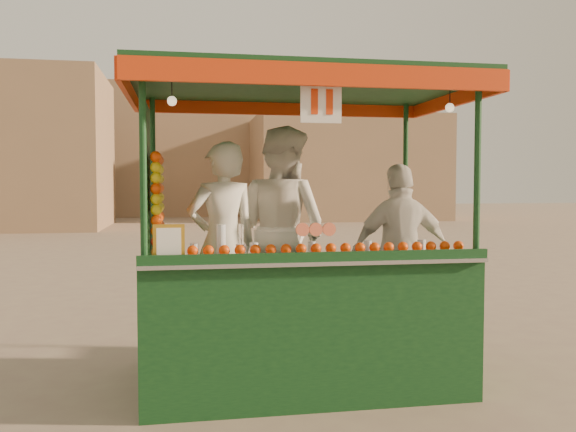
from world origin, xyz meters
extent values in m
plane|color=#776255|center=(0.00, 0.00, 0.00)|extent=(90.00, 90.00, 0.00)
cube|color=#8E6D50|center=(7.00, 24.00, 2.50)|extent=(9.00, 6.00, 5.00)
cube|color=#8E6D50|center=(-2.00, 30.00, 3.50)|extent=(14.00, 7.00, 7.00)
cube|color=black|center=(-0.07, 0.03, 0.15)|extent=(2.61, 1.61, 0.30)
cylinder|color=black|center=(-0.97, 0.03, 0.18)|extent=(0.36, 0.10, 0.36)
cylinder|color=black|center=(0.84, 0.03, 0.18)|extent=(0.36, 0.10, 0.36)
cube|color=black|center=(-0.07, -0.62, 0.70)|extent=(2.61, 0.30, 0.80)
cube|color=black|center=(-1.22, 0.13, 0.70)|extent=(0.30, 1.31, 0.80)
cube|color=black|center=(1.09, 0.13, 0.70)|extent=(0.30, 1.31, 0.80)
cube|color=#B2B2B7|center=(-0.07, -0.59, 1.12)|extent=(2.61, 0.46, 0.03)
cylinder|color=black|center=(-1.32, -0.72, 1.81)|extent=(0.05, 0.05, 1.41)
cylinder|color=black|center=(1.19, -0.72, 1.81)|extent=(0.05, 0.05, 1.41)
cylinder|color=black|center=(-1.32, 0.79, 1.81)|extent=(0.05, 0.05, 1.41)
cylinder|color=black|center=(1.19, 0.79, 1.81)|extent=(0.05, 0.05, 1.41)
cube|color=black|center=(-0.07, 0.03, 2.55)|extent=(2.81, 1.81, 0.08)
cube|color=red|center=(-0.07, -0.87, 2.47)|extent=(2.81, 0.04, 0.16)
cube|color=red|center=(-0.07, 0.94, 2.47)|extent=(2.81, 0.04, 0.16)
cube|color=red|center=(-1.47, 0.03, 2.47)|extent=(0.04, 1.81, 0.16)
cube|color=red|center=(1.34, 0.03, 2.47)|extent=(0.04, 1.81, 0.16)
cylinder|color=#EE6B48|center=(-0.09, -0.72, 1.37)|extent=(0.10, 0.03, 0.10)
cube|color=gold|center=(-1.15, -0.72, 1.28)|extent=(0.22, 0.02, 0.28)
cube|color=white|center=(-0.07, -0.79, 2.29)|extent=(0.30, 0.02, 0.30)
sphere|color=#FFE5B2|center=(-1.12, -0.65, 2.29)|extent=(0.07, 0.07, 0.07)
sphere|color=#FFE5B2|center=(0.99, -0.65, 2.29)|extent=(0.07, 0.07, 0.07)
imported|color=silver|center=(-0.71, 0.27, 1.19)|extent=(0.74, 0.59, 1.77)
imported|color=white|center=(-0.12, 0.57, 1.27)|extent=(1.17, 1.19, 1.94)
imported|color=silver|center=(0.86, 0.04, 1.09)|extent=(0.93, 0.40, 1.58)
camera|label=1|loc=(-1.06, -5.03, 1.70)|focal=37.42mm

